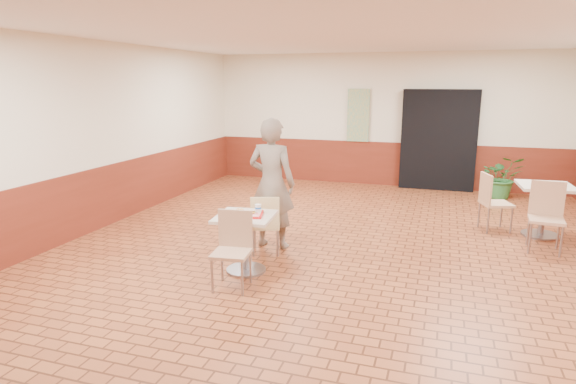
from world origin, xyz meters
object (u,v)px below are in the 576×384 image
(main_table, at_px, (245,234))
(ring_donut, at_px, (240,210))
(second_table, at_px, (544,202))
(serving_tray, at_px, (245,214))
(customer, at_px, (272,184))
(chair_second_front, at_px, (546,213))
(paper_cup, at_px, (258,208))
(chair_second_left, at_px, (492,199))
(chair_main_front, at_px, (233,245))
(long_john_donut, at_px, (249,212))
(potted_plant, at_px, (502,177))
(chair_main_back, at_px, (265,222))

(main_table, height_order, ring_donut, ring_donut)
(second_table, bearing_deg, serving_tray, -144.33)
(customer, xyz_separation_m, chair_second_front, (3.74, 1.07, -0.39))
(paper_cup, relative_size, chair_second_left, 0.11)
(chair_main_front, bearing_deg, main_table, 87.58)
(ring_donut, relative_size, long_john_donut, 0.63)
(potted_plant, bearing_deg, second_table, -82.24)
(main_table, xyz_separation_m, chair_main_front, (0.04, -0.46, 0.00))
(customer, height_order, long_john_donut, customer)
(main_table, distance_m, potted_plant, 6.31)
(serving_tray, relative_size, paper_cup, 4.42)
(chair_main_back, bearing_deg, chair_main_front, 72.45)
(main_table, height_order, chair_second_front, chair_second_front)
(ring_donut, height_order, second_table, second_table)
(ring_donut, xyz_separation_m, long_john_donut, (0.16, -0.06, 0.01))
(main_table, height_order, chair_second_left, chair_second_left)
(serving_tray, bearing_deg, long_john_donut, -8.52)
(chair_second_left, bearing_deg, chair_main_front, 118.95)
(chair_second_left, distance_m, potted_plant, 2.49)
(long_john_donut, bearing_deg, ring_donut, 160.12)
(main_table, relative_size, paper_cup, 7.42)
(long_john_donut, xyz_separation_m, potted_plant, (3.42, 5.28, -0.34))
(chair_main_back, xyz_separation_m, chair_second_front, (3.72, 1.41, 0.08))
(long_john_donut, relative_size, chair_second_left, 0.18)
(chair_main_back, relative_size, paper_cup, 8.51)
(main_table, xyz_separation_m, chair_second_left, (3.09, 2.81, 0.03))
(paper_cup, distance_m, chair_second_left, 4.02)
(main_table, height_order, paper_cup, paper_cup)
(ring_donut, relative_size, second_table, 0.13)
(main_table, xyz_separation_m, long_john_donut, (0.06, -0.01, 0.29))
(chair_main_front, xyz_separation_m, potted_plant, (3.44, 5.72, -0.05))
(chair_second_front, bearing_deg, serving_tray, -146.12)
(long_john_donut, bearing_deg, main_table, 171.48)
(second_table, distance_m, chair_second_left, 0.74)
(chair_main_front, bearing_deg, ring_donut, 97.37)
(serving_tray, height_order, chair_second_front, chair_second_front)
(chair_main_back, xyz_separation_m, long_john_donut, (0.04, -0.66, 0.31))
(chair_main_back, bearing_deg, ring_donut, 60.71)
(customer, distance_m, ring_donut, 0.96)
(long_john_donut, height_order, second_table, second_table)
(chair_main_back, xyz_separation_m, customer, (-0.03, 0.35, 0.47))
(chair_second_front, bearing_deg, chair_second_left, 136.04)
(chair_main_back, relative_size, long_john_donut, 4.98)
(main_table, bearing_deg, paper_cup, 36.35)
(potted_plant, bearing_deg, chair_second_front, -85.39)
(long_john_donut, xyz_separation_m, paper_cup, (0.07, 0.11, 0.03))
(long_john_donut, bearing_deg, serving_tray, 171.48)
(potted_plant, bearing_deg, long_john_donut, -122.93)
(ring_donut, bearing_deg, long_john_donut, -19.88)
(customer, relative_size, paper_cup, 18.92)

